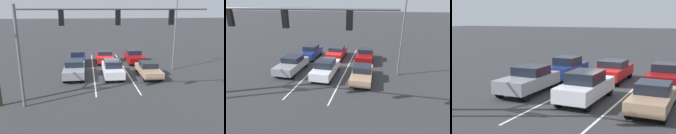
{
  "view_description": "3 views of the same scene",
  "coord_description": "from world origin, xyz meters",
  "views": [
    {
      "loc": [
        2.29,
        24.42,
        6.44
      ],
      "look_at": [
        0.16,
        5.97,
        1.41
      ],
      "focal_mm": 35.0,
      "sensor_mm": 36.0,
      "label": 1
    },
    {
      "loc": [
        -4.73,
        19.2,
        6.72
      ],
      "look_at": [
        -1.4,
        4.78,
        1.2
      ],
      "focal_mm": 28.0,
      "sensor_mm": 36.0,
      "label": 2
    },
    {
      "loc": [
        -5.98,
        19.19,
        4.36
      ],
      "look_at": [
        0.63,
        5.42,
        1.95
      ],
      "focal_mm": 50.0,
      "sensor_mm": 36.0,
      "label": 3
    }
  ],
  "objects": [
    {
      "name": "ground_plane",
      "position": [
        0.0,
        0.0,
        0.0
      ],
      "size": [
        240.0,
        240.0,
        0.0
      ],
      "primitive_type": "plane",
      "color": "#333335"
    },
    {
      "name": "car_maroon_leftlane_second",
      "position": [
        -3.36,
        -1.12,
        0.75
      ],
      "size": [
        1.84,
        4.26,
        1.5
      ],
      "color": "maroon",
      "rests_on": "ground_plane"
    },
    {
      "name": "lane_stripe_center_divider",
      "position": [
        1.71,
        1.65,
        0.01
      ],
      "size": [
        0.12,
        15.29,
        0.01
      ],
      "primitive_type": "cube",
      "color": "silver",
      "rests_on": "ground_plane"
    },
    {
      "name": "car_tan_leftlane_front",
      "position": [
        -3.58,
        4.52,
        0.69
      ],
      "size": [
        1.76,
        4.31,
        1.37
      ],
      "color": "tan",
      "rests_on": "ground_plane"
    },
    {
      "name": "car_navy_rightlane_second",
      "position": [
        3.39,
        -0.83,
        0.8
      ],
      "size": [
        1.74,
        4.1,
        1.61
      ],
      "color": "navy",
      "rests_on": "ground_plane"
    },
    {
      "name": "car_red_midlane_second",
      "position": [
        0.23,
        -1.61,
        0.77
      ],
      "size": [
        1.91,
        4.35,
        1.46
      ],
      "color": "red",
      "rests_on": "ground_plane"
    },
    {
      "name": "lane_stripe_left_divider",
      "position": [
        -1.71,
        1.65,
        0.01
      ],
      "size": [
        0.12,
        15.29,
        0.01
      ],
      "primitive_type": "cube",
      "color": "silver",
      "rests_on": "ground_plane"
    },
    {
      "name": "car_gray_rightlane_front",
      "position": [
        3.56,
        4.01,
        0.81
      ],
      "size": [
        1.91,
        4.43,
        1.58
      ],
      "color": "gray",
      "rests_on": "ground_plane"
    },
    {
      "name": "car_white_midlane_front",
      "position": [
        -0.09,
        4.27,
        0.82
      ],
      "size": [
        1.78,
        4.57,
        1.63
      ],
      "color": "silver",
      "rests_on": "ground_plane"
    }
  ]
}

